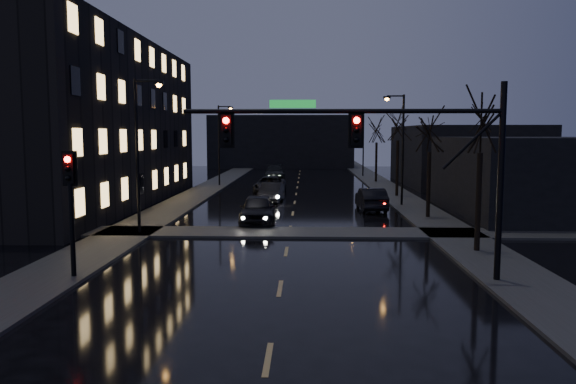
# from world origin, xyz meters

# --- Properties ---
(sidewalk_left) EXTENTS (3.00, 140.00, 0.12)m
(sidewalk_left) POSITION_xyz_m (-8.50, 35.00, 0.06)
(sidewalk_left) COLOR #2D2D2B
(sidewalk_left) RESTS_ON ground
(sidewalk_right) EXTENTS (3.00, 140.00, 0.12)m
(sidewalk_right) POSITION_xyz_m (8.50, 35.00, 0.06)
(sidewalk_right) COLOR #2D2D2B
(sidewalk_right) RESTS_ON ground
(sidewalk_cross) EXTENTS (40.00, 3.00, 0.12)m
(sidewalk_cross) POSITION_xyz_m (0.00, 18.50, 0.06)
(sidewalk_cross) COLOR #2D2D2B
(sidewalk_cross) RESTS_ON ground
(apartment_block) EXTENTS (12.00, 30.00, 12.00)m
(apartment_block) POSITION_xyz_m (-16.50, 30.00, 6.00)
(apartment_block) COLOR black
(apartment_block) RESTS_ON ground
(commercial_right_near) EXTENTS (10.00, 14.00, 5.00)m
(commercial_right_near) POSITION_xyz_m (15.50, 26.00, 2.50)
(commercial_right_near) COLOR black
(commercial_right_near) RESTS_ON ground
(commercial_right_far) EXTENTS (12.00, 18.00, 6.00)m
(commercial_right_far) POSITION_xyz_m (17.00, 48.00, 3.00)
(commercial_right_far) COLOR black
(commercial_right_far) RESTS_ON ground
(far_block) EXTENTS (22.00, 10.00, 8.00)m
(far_block) POSITION_xyz_m (-3.00, 78.00, 4.00)
(far_block) COLOR black
(far_block) RESTS_ON ground
(signal_mast) EXTENTS (11.11, 0.41, 7.00)m
(signal_mast) POSITION_xyz_m (3.85, 9.00, 4.87)
(signal_mast) COLOR black
(signal_mast) RESTS_ON ground
(signal_pole_left) EXTENTS (0.35, 0.41, 4.53)m
(signal_pole_left) POSITION_xyz_m (-7.50, 8.99, 3.01)
(signal_pole_left) COLOR black
(signal_pole_left) RESTS_ON ground
(tree_near) EXTENTS (3.52, 3.52, 8.08)m
(tree_near) POSITION_xyz_m (8.40, 14.00, 6.22)
(tree_near) COLOR black
(tree_near) RESTS_ON ground
(tree_mid_a) EXTENTS (3.30, 3.30, 7.58)m
(tree_mid_a) POSITION_xyz_m (8.40, 24.00, 5.83)
(tree_mid_a) COLOR black
(tree_mid_a) RESTS_ON ground
(tree_mid_b) EXTENTS (3.74, 3.74, 8.59)m
(tree_mid_b) POSITION_xyz_m (8.40, 36.00, 6.61)
(tree_mid_b) COLOR black
(tree_mid_b) RESTS_ON ground
(tree_far) EXTENTS (3.43, 3.43, 7.88)m
(tree_far) POSITION_xyz_m (8.40, 50.00, 6.06)
(tree_far) COLOR black
(tree_far) RESTS_ON ground
(streetlight_l_near) EXTENTS (1.53, 0.28, 8.00)m
(streetlight_l_near) POSITION_xyz_m (-7.58, 18.00, 4.77)
(streetlight_l_near) COLOR black
(streetlight_l_near) RESTS_ON ground
(streetlight_l_far) EXTENTS (1.53, 0.28, 8.00)m
(streetlight_l_far) POSITION_xyz_m (-7.58, 45.00, 4.77)
(streetlight_l_far) COLOR black
(streetlight_l_far) RESTS_ON ground
(streetlight_r_mid) EXTENTS (1.53, 0.28, 8.00)m
(streetlight_r_mid) POSITION_xyz_m (7.58, 30.00, 4.77)
(streetlight_r_mid) COLOR black
(streetlight_r_mid) RESTS_ON ground
(streetlight_r_far) EXTENTS (1.53, 0.28, 8.00)m
(streetlight_r_far) POSITION_xyz_m (7.58, 58.00, 4.77)
(streetlight_r_far) COLOR black
(streetlight_r_far) RESTS_ON ground
(oncoming_car_a) EXTENTS (2.14, 5.00, 1.68)m
(oncoming_car_a) POSITION_xyz_m (-1.96, 21.84, 0.84)
(oncoming_car_a) COLOR black
(oncoming_car_a) RESTS_ON ground
(oncoming_car_b) EXTENTS (1.88, 4.51, 1.45)m
(oncoming_car_b) POSITION_xyz_m (-1.80, 32.13, 0.72)
(oncoming_car_b) COLOR black
(oncoming_car_b) RESTS_ON ground
(oncoming_car_c) EXTENTS (2.74, 5.57, 1.52)m
(oncoming_car_c) POSITION_xyz_m (-2.29, 37.97, 0.76)
(oncoming_car_c) COLOR black
(oncoming_car_c) RESTS_ON ground
(oncoming_car_d) EXTENTS (2.54, 5.69, 1.62)m
(oncoming_car_d) POSITION_xyz_m (-2.71, 53.56, 0.81)
(oncoming_car_d) COLOR black
(oncoming_car_d) RESTS_ON ground
(lead_car) EXTENTS (1.86, 4.79, 1.55)m
(lead_car) POSITION_xyz_m (5.32, 27.65, 0.78)
(lead_car) COLOR black
(lead_car) RESTS_ON ground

